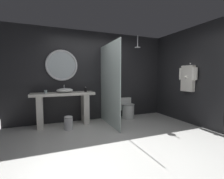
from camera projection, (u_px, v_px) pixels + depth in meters
ground_plane at (120, 142)px, 3.15m from camera, size 5.76×5.76×0.00m
back_wall_panel at (94, 76)px, 4.79m from camera, size 4.80×0.10×2.60m
side_wall_right at (183, 76)px, 4.62m from camera, size 0.10×2.47×2.60m
vanity_counter at (64, 104)px, 4.22m from camera, size 1.60×0.49×0.87m
vessel_sink at (65, 90)px, 4.20m from camera, size 0.43×0.35×0.20m
tumbler_cup at (46, 92)px, 4.00m from camera, size 0.07×0.07×0.08m
soap_dispenser at (86, 90)px, 4.39m from camera, size 0.07×0.07×0.14m
round_wall_mirror at (62, 65)px, 4.34m from camera, size 0.85×0.06×0.85m
shower_glass_panel at (109, 85)px, 4.20m from camera, size 0.02×1.39×2.15m
rain_shower_head at (138, 46)px, 4.77m from camera, size 0.17×0.17×0.35m
hanging_bathrobe at (188, 77)px, 4.29m from camera, size 0.20×0.56×0.76m
toilet at (127, 108)px, 4.99m from camera, size 0.40×0.58×0.62m
waste_bin at (68, 123)px, 3.88m from camera, size 0.21×0.21×0.34m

